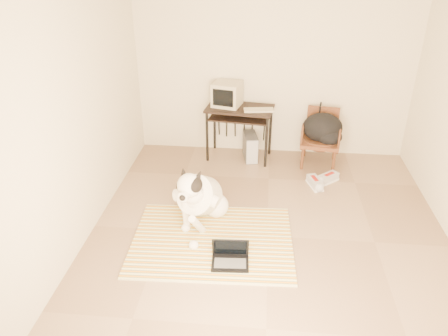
# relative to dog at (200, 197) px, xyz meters

# --- Properties ---
(floor) EXTENTS (4.50, 4.50, 0.00)m
(floor) POSITION_rel_dog_xyz_m (0.79, -0.20, -0.34)
(floor) COLOR #8E7157
(floor) RESTS_ON ground
(wall_back) EXTENTS (4.50, 0.00, 4.50)m
(wall_back) POSITION_rel_dog_xyz_m (0.79, 2.05, 1.01)
(wall_back) COLOR beige
(wall_back) RESTS_ON floor
(wall_front) EXTENTS (4.50, 0.00, 4.50)m
(wall_front) POSITION_rel_dog_xyz_m (0.79, -2.45, 1.01)
(wall_front) COLOR beige
(wall_front) RESTS_ON floor
(wall_left) EXTENTS (0.00, 4.50, 4.50)m
(wall_left) POSITION_rel_dog_xyz_m (-1.21, -0.20, 1.01)
(wall_left) COLOR beige
(wall_left) RESTS_ON floor
(rug) EXTENTS (1.79, 1.40, 0.02)m
(rug) POSITION_rel_dog_xyz_m (0.18, -0.35, -0.33)
(rug) COLOR orange
(rug) RESTS_ON floor
(dog) EXTENTS (0.58, 1.18, 0.85)m
(dog) POSITION_rel_dog_xyz_m (0.00, 0.00, 0.00)
(dog) COLOR white
(dog) RESTS_ON rug
(laptop) EXTENTS (0.39, 0.29, 0.26)m
(laptop) POSITION_rel_dog_xyz_m (0.41, -0.70, -0.25)
(laptop) COLOR black
(laptop) RESTS_ON rug
(computer_desk) EXTENTS (1.01, 0.65, 0.79)m
(computer_desk) POSITION_rel_dog_xyz_m (0.33, 1.74, 0.34)
(computer_desk) COLOR black
(computer_desk) RESTS_ON floor
(crt_monitor) EXTENTS (0.46, 0.44, 0.34)m
(crt_monitor) POSITION_rel_dog_xyz_m (0.14, 1.83, 0.63)
(crt_monitor) COLOR #B8AD90
(crt_monitor) RESTS_ON computer_desk
(desk_keyboard) EXTENTS (0.44, 0.21, 0.03)m
(desk_keyboard) POSITION_rel_dog_xyz_m (0.61, 1.64, 0.47)
(desk_keyboard) COLOR #B8AD90
(desk_keyboard) RESTS_ON computer_desk
(pc_tower) EXTENTS (0.25, 0.44, 0.39)m
(pc_tower) POSITION_rel_dog_xyz_m (0.50, 1.72, -0.14)
(pc_tower) COLOR #545456
(pc_tower) RESTS_ON floor
(rattan_chair) EXTENTS (0.60, 0.58, 0.80)m
(rattan_chair) POSITION_rel_dog_xyz_m (1.51, 1.69, 0.07)
(rattan_chair) COLOR brown
(rattan_chair) RESTS_ON floor
(backpack) EXTENTS (0.56, 0.50, 0.42)m
(backpack) POSITION_rel_dog_xyz_m (1.54, 1.63, 0.22)
(backpack) COLOR black
(backpack) RESTS_ON rattan_chair
(sneaker_left) EXTENTS (0.22, 0.35, 0.11)m
(sneaker_left) POSITION_rel_dog_xyz_m (1.40, 0.97, -0.29)
(sneaker_left) COLOR white
(sneaker_left) RESTS_ON floor
(sneaker_right) EXTENTS (0.33, 0.32, 0.12)m
(sneaker_right) POSITION_rel_dog_xyz_m (1.59, 1.11, -0.29)
(sneaker_right) COLOR white
(sneaker_right) RESTS_ON floor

